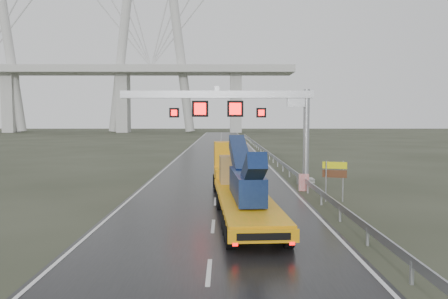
{
  "coord_description": "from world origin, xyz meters",
  "views": [
    {
      "loc": [
        0.46,
        -15.72,
        4.96
      ],
      "look_at": [
        0.51,
        8.97,
        3.2
      ],
      "focal_mm": 35.0,
      "sensor_mm": 36.0,
      "label": 1
    }
  ],
  "objects_px": {
    "exit_sign_pair": "(335,173)",
    "striped_barrier": "(304,182)",
    "heavy_haul_truck": "(238,177)",
    "sign_gantry": "(244,110)"
  },
  "relations": [
    {
      "from": "sign_gantry",
      "to": "exit_sign_pair",
      "type": "xyz_separation_m",
      "value": [
        5.0,
        -7.95,
        -3.91
      ]
    },
    {
      "from": "sign_gantry",
      "to": "heavy_haul_truck",
      "type": "bearing_deg",
      "value": -95.29
    },
    {
      "from": "heavy_haul_truck",
      "to": "exit_sign_pair",
      "type": "height_order",
      "value": "heavy_haul_truck"
    },
    {
      "from": "heavy_haul_truck",
      "to": "striped_barrier",
      "type": "xyz_separation_m",
      "value": [
        4.68,
        4.54,
        -0.97
      ]
    },
    {
      "from": "heavy_haul_truck",
      "to": "striped_barrier",
      "type": "distance_m",
      "value": 6.59
    },
    {
      "from": "heavy_haul_truck",
      "to": "striped_barrier",
      "type": "bearing_deg",
      "value": 40.65
    },
    {
      "from": "sign_gantry",
      "to": "striped_barrier",
      "type": "distance_m",
      "value": 7.52
    },
    {
      "from": "exit_sign_pair",
      "to": "striped_barrier",
      "type": "bearing_deg",
      "value": 121.96
    },
    {
      "from": "exit_sign_pair",
      "to": "striped_barrier",
      "type": "height_order",
      "value": "exit_sign_pair"
    },
    {
      "from": "exit_sign_pair",
      "to": "striped_barrier",
      "type": "xyz_separation_m",
      "value": [
        -1.1,
        3.96,
        -1.13
      ]
    }
  ]
}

